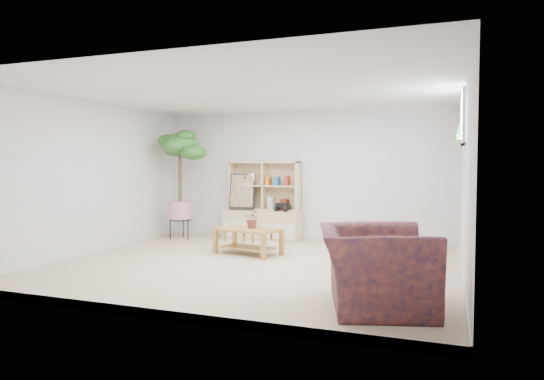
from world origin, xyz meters
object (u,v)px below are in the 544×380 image
(floor_tree, at_px, (180,184))
(storage_unit, at_px, (263,201))
(armchair, at_px, (375,262))
(coffee_table, at_px, (248,241))

(floor_tree, bearing_deg, storage_unit, 17.93)
(floor_tree, xyz_separation_m, armchair, (4.08, -3.19, -0.59))
(floor_tree, bearing_deg, armchair, -37.96)
(coffee_table, bearing_deg, storage_unit, 117.41)
(storage_unit, bearing_deg, coffee_table, -77.13)
(coffee_table, distance_m, armchair, 3.13)
(floor_tree, bearing_deg, coffee_table, -29.47)
(storage_unit, bearing_deg, floor_tree, -162.07)
(coffee_table, height_order, armchair, armchair)
(coffee_table, relative_size, floor_tree, 0.48)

